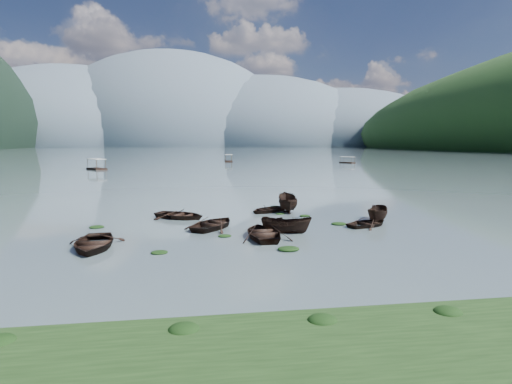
{
  "coord_description": "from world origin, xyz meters",
  "views": [
    {
      "loc": [
        -5.4,
        -25.44,
        6.63
      ],
      "look_at": [
        0.0,
        12.0,
        2.0
      ],
      "focal_mm": 28.0,
      "sensor_mm": 36.0,
      "label": 1
    }
  ],
  "objects": [
    {
      "name": "rowboat_5",
      "position": [
        9.66,
        6.17,
        0.0
      ],
      "size": [
        3.46,
        4.19,
        1.55
      ],
      "primitive_type": "imported",
      "rotation": [
        0.0,
        0.0,
        -0.58
      ],
      "color": "black",
      "rests_on": "ground"
    },
    {
      "name": "haze_mtn_c",
      "position": [
        140.0,
        900.0,
        0.0
      ],
      "size": [
        520.0,
        520.0,
        260.0
      ],
      "primitive_type": "ellipsoid",
      "color": "#475666",
      "rests_on": "ground"
    },
    {
      "name": "pontoon_left",
      "position": [
        -30.96,
        80.19,
        0.0
      ],
      "size": [
        6.15,
        7.23,
        2.61
      ],
      "primitive_type": null,
      "rotation": [
        0.0,
        0.0,
        0.59
      ],
      "color": "black",
      "rests_on": "ground"
    },
    {
      "name": "weed_clump_3",
      "position": [
        4.14,
        9.41,
        0.0
      ],
      "size": [
        0.98,
        0.82,
        0.22
      ],
      "primitive_type": "ellipsoid",
      "color": "black",
      "rests_on": "ground"
    },
    {
      "name": "rowboat_2",
      "position": [
        0.97,
        3.08,
        0.0
      ],
      "size": [
        4.08,
        2.73,
        1.48
      ],
      "primitive_type": "imported",
      "rotation": [
        0.0,
        0.0,
        1.2
      ],
      "color": "black",
      "rests_on": "ground"
    },
    {
      "name": "weed_clump_5",
      "position": [
        -13.44,
        6.94,
        0.0
      ],
      "size": [
        1.16,
        0.94,
        0.25
      ],
      "primitive_type": "ellipsoid",
      "color": "black",
      "rests_on": "ground"
    },
    {
      "name": "weed_clump_2",
      "position": [
        0.07,
        -1.73,
        0.0
      ],
      "size": [
        1.37,
        1.1,
        0.3
      ],
      "primitive_type": "ellipsoid",
      "color": "black",
      "rests_on": "ground"
    },
    {
      "name": "rowboat_0",
      "position": [
        -12.1,
        0.51,
        0.0
      ],
      "size": [
        4.03,
        5.35,
        1.05
      ],
      "primitive_type": "imported",
      "rotation": [
        0.0,
        0.0,
        0.08
      ],
      "color": "black",
      "rests_on": "ground"
    },
    {
      "name": "weed_clump_1",
      "position": [
        -3.64,
        2.51,
        0.0
      ],
      "size": [
        0.97,
        0.78,
        0.21
      ],
      "primitive_type": "ellipsoid",
      "color": "black",
      "rests_on": "ground"
    },
    {
      "name": "rowboat_3",
      "position": [
        -0.89,
        2.0,
        0.0
      ],
      "size": [
        3.66,
        5.05,
        1.03
      ],
      "primitive_type": "imported",
      "rotation": [
        0.0,
        0.0,
        3.16
      ],
      "color": "black",
      "rests_on": "ground"
    },
    {
      "name": "weed_clump_0",
      "position": [
        -7.84,
        -1.28,
        0.0
      ],
      "size": [
        1.03,
        0.85,
        0.23
      ],
      "primitive_type": "ellipsoid",
      "color": "black",
      "rests_on": "ground"
    },
    {
      "name": "haze_mtn_a",
      "position": [
        -260.0,
        900.0,
        0.0
      ],
      "size": [
        520.0,
        520.0,
        280.0
      ],
      "primitive_type": "ellipsoid",
      "color": "#475666",
      "rests_on": "ground"
    },
    {
      "name": "haze_mtn_b",
      "position": [
        -60.0,
        900.0,
        0.0
      ],
      "size": [
        520.0,
        520.0,
        340.0
      ],
      "primitive_type": "ellipsoid",
      "color": "#475666",
      "rests_on": "ground"
    },
    {
      "name": "haze_mtn_d",
      "position": [
        320.0,
        900.0,
        0.0
      ],
      "size": [
        520.0,
        520.0,
        220.0
      ],
      "primitive_type": "ellipsoid",
      "color": "#475666",
      "rests_on": "ground"
    },
    {
      "name": "pontoon_right",
      "position": [
        44.51,
        103.85,
        0.0
      ],
      "size": [
        4.59,
        5.64,
        2.02
      ],
      "primitive_type": null,
      "rotation": [
        0.0,
        0.0,
        0.54
      ],
      "color": "black",
      "rests_on": "ground"
    },
    {
      "name": "near_shore",
      "position": [
        0.0,
        -14.0,
        0.0
      ],
      "size": [
        60.0,
        6.0,
        0.5
      ],
      "primitive_type": "cube",
      "color": "black",
      "rests_on": "ground"
    },
    {
      "name": "pontoon_centre",
      "position": [
        5.44,
        119.05,
        0.0
      ],
      "size": [
        3.03,
        6.63,
        2.49
      ],
      "primitive_type": null,
      "rotation": [
        0.0,
        0.0,
        -0.05
      ],
      "color": "black",
      "rests_on": "ground"
    },
    {
      "name": "rowboat_7",
      "position": [
        1.18,
        12.24,
        0.0
      ],
      "size": [
        4.93,
        4.65,
        0.83
      ],
      "primitive_type": "imported",
      "rotation": [
        0.0,
        0.0,
        5.33
      ],
      "color": "black",
      "rests_on": "ground"
    },
    {
      "name": "weed_clump_6",
      "position": [
        2.14,
        10.85,
        0.0
      ],
      "size": [
        0.88,
        0.73,
        0.18
      ],
      "primitive_type": "ellipsoid",
      "color": "black",
      "rests_on": "ground"
    },
    {
      "name": "rowboat_6",
      "position": [
        -7.13,
        10.09,
        0.0
      ],
      "size": [
        5.82,
        5.39,
        0.98
      ],
      "primitive_type": "imported",
      "rotation": [
        0.0,
        0.0,
        1.01
      ],
      "color": "black",
      "rests_on": "ground"
    },
    {
      "name": "rowboat_1",
      "position": [
        -4.27,
        5.67,
        0.0
      ],
      "size": [
        5.61,
        6.0,
        1.01
      ],
      "primitive_type": "imported",
      "rotation": [
        0.0,
        0.0,
        2.55
      ],
      "color": "black",
      "rests_on": "ground"
    },
    {
      "name": "rowboat_8",
      "position": [
        3.19,
        12.49,
        0.0
      ],
      "size": [
        2.38,
        4.95,
        1.84
      ],
      "primitive_type": "imported",
      "rotation": [
        0.0,
        0.0,
        3.02
      ],
      "color": "black",
      "rests_on": "ground"
    },
    {
      "name": "weed_clump_4",
      "position": [
        5.91,
        5.4,
        0.0
      ],
      "size": [
        1.24,
        0.99,
        0.26
      ],
      "primitive_type": "ellipsoid",
      "color": "black",
      "rests_on": "ground"
    },
    {
      "name": "weed_clump_7",
      "position": [
        2.36,
        14.57,
        0.0
      ],
      "size": [
        1.23,
        0.99,
        0.27
      ],
      "primitive_type": "ellipsoid",
      "color": "black",
      "rests_on": "ground"
    },
    {
      "name": "rowboat_4",
      "position": [
        8.09,
        4.56,
        0.0
      ],
      "size": [
        4.74,
        4.18,
        0.82
      ],
      "primitive_type": "imported",
      "rotation": [
        0.0,
        0.0,
        1.99
      ],
      "color": "black",
      "rests_on": "ground"
    },
    {
      "name": "ground_plane",
      "position": [
        0.0,
        0.0,
        0.0
      ],
      "size": [
        2400.0,
        2400.0,
        0.0
      ],
      "primitive_type": "plane",
      "color": "#4F5F63"
    }
  ]
}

